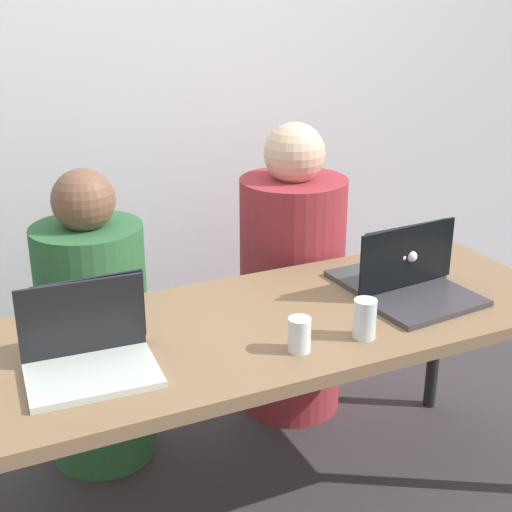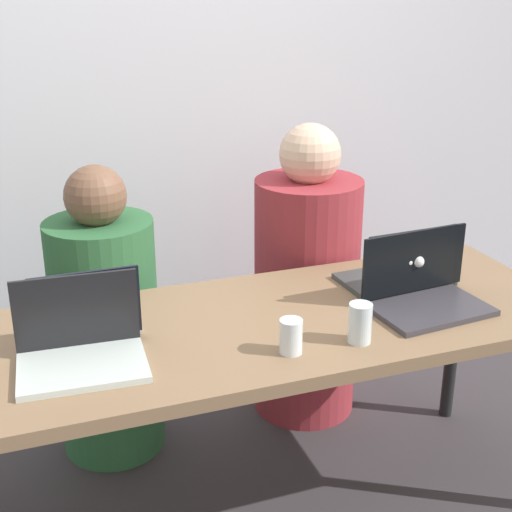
# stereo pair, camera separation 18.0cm
# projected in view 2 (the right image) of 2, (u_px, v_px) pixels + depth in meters

# --- Properties ---
(back_wall) EXTENTS (4.97, 0.10, 2.70)m
(back_wall) POSITION_uv_depth(u_px,v_px,m) (163.00, 61.00, 2.92)
(back_wall) COLOR silver
(back_wall) RESTS_ON ground
(desk) EXTENTS (1.91, 0.70, 0.71)m
(desk) POSITION_uv_depth(u_px,v_px,m) (264.00, 339.00, 2.13)
(desk) COLOR #826346
(desk) RESTS_ON ground
(person_on_left) EXTENTS (0.41, 0.41, 1.09)m
(person_on_left) POSITION_uv_depth(u_px,v_px,m) (106.00, 329.00, 2.57)
(person_on_left) COLOR #2B5F35
(person_on_left) RESTS_ON ground
(person_on_right) EXTENTS (0.45, 0.45, 1.17)m
(person_on_right) POSITION_uv_depth(u_px,v_px,m) (306.00, 289.00, 2.80)
(person_on_right) COLOR maroon
(person_on_right) RESTS_ON ground
(laptop_back_right) EXTENTS (0.36, 0.26, 0.22)m
(laptop_back_right) POSITION_uv_depth(u_px,v_px,m) (401.00, 273.00, 2.33)
(laptop_back_right) COLOR #363C3C
(laptop_back_right) RESTS_ON desk
(laptop_front_right) EXTENTS (0.36, 0.27, 0.22)m
(laptop_front_right) POSITION_uv_depth(u_px,v_px,m) (423.00, 293.00, 2.18)
(laptop_front_right) COLOR #37333A
(laptop_front_right) RESTS_ON desk
(laptop_back_left) EXTENTS (0.30, 0.25, 0.21)m
(laptop_back_left) POSITION_uv_depth(u_px,v_px,m) (85.00, 317.00, 2.02)
(laptop_back_left) COLOR #B1B5B6
(laptop_back_left) RESTS_ON desk
(laptop_front_left) EXTENTS (0.34, 0.27, 0.22)m
(laptop_front_left) POSITION_uv_depth(u_px,v_px,m) (80.00, 347.00, 1.85)
(laptop_front_left) COLOR silver
(laptop_front_left) RESTS_ON desk
(water_glass_center) EXTENTS (0.06, 0.06, 0.10)m
(water_glass_center) POSITION_uv_depth(u_px,v_px,m) (291.00, 338.00, 1.91)
(water_glass_center) COLOR white
(water_glass_center) RESTS_ON desk
(water_glass_right) EXTENTS (0.07, 0.07, 0.12)m
(water_glass_right) POSITION_uv_depth(u_px,v_px,m) (360.00, 326.00, 1.96)
(water_glass_right) COLOR silver
(water_glass_right) RESTS_ON desk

